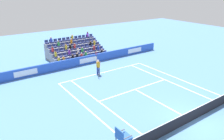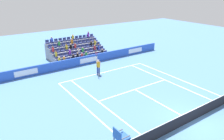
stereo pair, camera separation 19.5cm
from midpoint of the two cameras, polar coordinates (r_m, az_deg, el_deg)
ground_plane at (r=17.55m, az=20.24°, el=-12.33°), size 80.00×80.00×0.00m
line_baseline at (r=25.24m, az=-1.89°, el=-0.58°), size 10.97×0.10×0.01m
line_service at (r=21.21m, az=6.23°, el=-5.05°), size 8.23×0.10×0.01m
line_centre_service at (r=19.20m, az=12.50°, el=-8.40°), size 0.10×6.40×0.01m
line_singles_sideline_left at (r=18.70m, az=-2.59°, el=-8.72°), size 0.10×11.89×0.01m
line_singles_sideline_right at (r=23.63m, az=14.56°, el=-2.82°), size 0.10×11.89×0.01m
line_doubles_sideline_left at (r=18.12m, az=-6.31°, el=-9.89°), size 0.10×11.89×0.01m
line_doubles_sideline_right at (r=24.62m, az=16.68°, el=-2.06°), size 0.10×11.89×0.01m
line_centre_mark at (r=25.16m, az=-1.77°, el=-0.65°), size 0.10×0.20×0.01m
sponsor_barrier at (r=27.99m, az=-5.94°, el=2.70°), size 23.09×0.22×1.10m
tennis_net at (r=17.30m, az=20.45°, el=-10.95°), size 11.97×0.10×1.07m
tennis_player at (r=24.19m, az=-3.38°, el=0.92°), size 0.53×0.39×2.85m
stadium_stand at (r=30.94m, az=-9.18°, el=4.85°), size 7.44×4.75×3.05m
loose_tennis_ball at (r=19.49m, az=11.42°, el=-7.74°), size 0.07×0.07×0.07m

